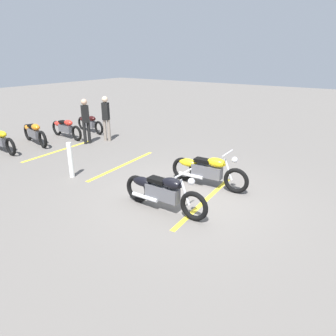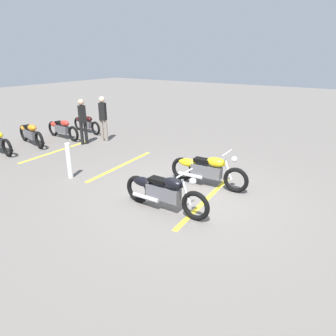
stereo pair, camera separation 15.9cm
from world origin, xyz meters
name	(u,v)px [view 1 (the left image)]	position (x,y,z in m)	size (l,w,h in m)	color
ground_plane	(186,197)	(0.00, 0.00, 0.00)	(60.00, 60.00, 0.00)	#66605B
motorcycle_bright_foreground	(206,170)	(-0.08, -0.89, 0.46)	(2.23, 0.62, 1.04)	black
motorcycle_dark_foreground	(162,191)	(0.10, 0.90, 0.46)	(2.23, 0.62, 1.04)	black
motorcycle_row_far_left	(89,123)	(7.26, -3.39, 0.41)	(2.00, 0.47, 0.76)	black
motorcycle_row_left	(65,128)	(7.26, -2.07, 0.43)	(2.11, 0.37, 0.80)	black
motorcycle_row_center	(34,132)	(7.52, -0.77, 0.46)	(2.18, 0.62, 0.83)	black
motorcycle_row_right	(0,140)	(7.61, 0.55, 0.44)	(2.14, 0.36, 0.80)	black
bystander_near_row	(86,119)	(5.80, -1.96, 0.98)	(0.27, 0.30, 1.76)	black
bystander_secondary	(106,116)	(5.46, -2.72, 1.01)	(0.30, 0.27, 1.80)	gray
bollard_post	(71,160)	(3.42, 0.74, 0.51)	(0.14, 0.14, 1.03)	white
parking_stripe_near	(205,201)	(-0.50, -0.06, 0.00)	(3.20, 0.12, 0.01)	yellow
parking_stripe_mid	(123,165)	(2.89, -0.83, 0.00)	(3.20, 0.12, 0.01)	yellow
parking_stripe_far	(60,150)	(5.93, -0.72, 0.00)	(3.20, 0.12, 0.01)	yellow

